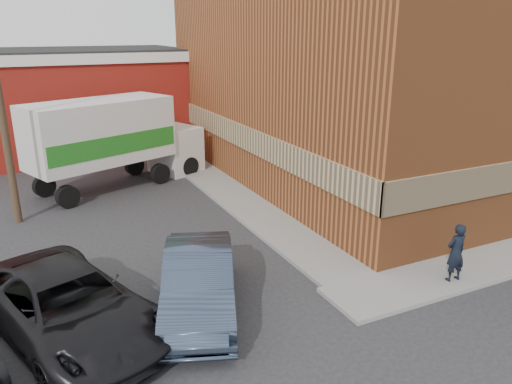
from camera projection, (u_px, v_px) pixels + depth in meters
name	position (u px, v px, depth m)	size (l,w,h in m)	color
ground	(332.00, 288.00, 13.51)	(90.00, 90.00, 0.00)	#28282B
brick_building	(380.00, 73.00, 23.24)	(14.25, 18.25, 9.36)	brown
sidewalk_west	(225.00, 190.00, 21.43)	(1.80, 18.00, 0.12)	gray
warehouse	(35.00, 102.00, 27.22)	(16.30, 8.30, 5.60)	maroon
man	(456.00, 252.00, 13.43)	(0.60, 0.39, 1.64)	black
sedan	(199.00, 282.00, 12.19)	(1.67, 4.79, 1.58)	#323F54
suv_a	(68.00, 306.00, 11.13)	(2.64, 5.73, 1.59)	black
box_truck	(116.00, 137.00, 21.50)	(8.12, 4.97, 3.86)	silver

